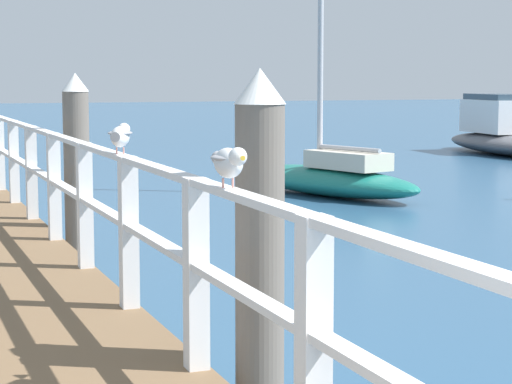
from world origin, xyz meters
TOP-DOWN VIEW (x-y plane):
  - pier_railing at (1.12, 9.37)m, footprint 0.12×17.26m
  - dock_piling_near at (1.50, 3.92)m, footprint 0.29×0.29m
  - dock_piling_far at (1.50, 9.38)m, footprint 0.29×0.29m
  - seagull_foreground at (1.12, 3.37)m, footprint 0.19×0.48m
  - seagull_background at (1.12, 5.70)m, footprint 0.25×0.46m
  - boat_0 at (15.26, 20.86)m, footprint 2.53×5.74m
  - boat_3 at (6.82, 14.15)m, footprint 2.42×4.40m

SIDE VIEW (x-z plane):
  - boat_3 at x=6.82m, z-range -2.32..3.00m
  - boat_0 at x=15.26m, z-range -0.27..1.34m
  - dock_piling_near at x=1.50m, z-range 0.01..2.11m
  - dock_piling_far at x=1.50m, z-range 0.01..2.11m
  - pier_railing at x=1.12m, z-range 0.55..1.62m
  - seagull_foreground at x=1.12m, z-range 1.53..1.74m
  - seagull_background at x=1.12m, z-range 1.53..1.74m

